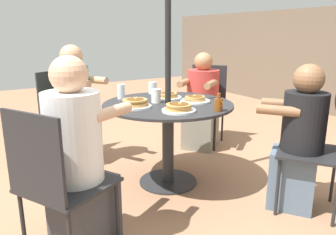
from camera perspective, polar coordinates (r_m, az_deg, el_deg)
ground_plane at (r=2.97m, az=0.00°, el=-11.14°), size 12.00×12.00×0.00m
patio_table at (r=2.77m, az=0.00°, el=-0.64°), size 1.09×1.09×0.72m
umbrella_pole at (r=2.68m, az=0.00°, el=12.88°), size 0.05×0.05×2.42m
patio_chair_north at (r=3.51m, az=-17.63°, el=1.29°), size 0.60×0.60×0.92m
diner_north at (r=3.39m, az=-15.62°, el=1.51°), size 0.52×0.48×1.18m
patio_chair_east at (r=1.90m, az=-19.06°, el=-10.06°), size 0.60×0.60×0.92m
diner_east at (r=2.00m, az=-15.29°, el=-7.83°), size 0.50×0.55×1.17m
patio_chair_south at (r=2.58m, az=25.69°, el=-4.20°), size 0.62×0.62×0.92m
diner_south at (r=2.58m, az=21.73°, el=-4.18°), size 0.53×0.49×1.08m
patio_chair_west at (r=3.91m, az=6.62°, el=3.17°), size 0.62×0.62×0.92m
diner_west at (r=3.74m, az=5.87°, el=2.12°), size 0.59×0.62×1.08m
pancake_plate_a at (r=2.92m, az=-0.13°, el=3.76°), size 0.25×0.25×0.06m
pancake_plate_b at (r=2.78m, az=4.73°, el=3.14°), size 0.25×0.25×0.06m
pancake_plate_c at (r=2.58m, az=-5.70°, el=2.41°), size 0.25×0.25×0.08m
pancake_plate_d at (r=2.43m, az=1.87°, el=1.65°), size 0.25×0.25×0.07m
syrup_bottle at (r=2.47m, az=8.79°, el=2.31°), size 0.08×0.07×0.14m
coffee_cup at (r=2.74m, az=-2.09°, el=3.80°), size 0.08×0.08×0.12m
drinking_glass_a at (r=3.16m, az=-2.69°, el=5.18°), size 0.08×0.08×0.11m
drinking_glass_b at (r=2.93m, az=-8.17°, el=4.50°), size 0.07×0.07×0.13m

